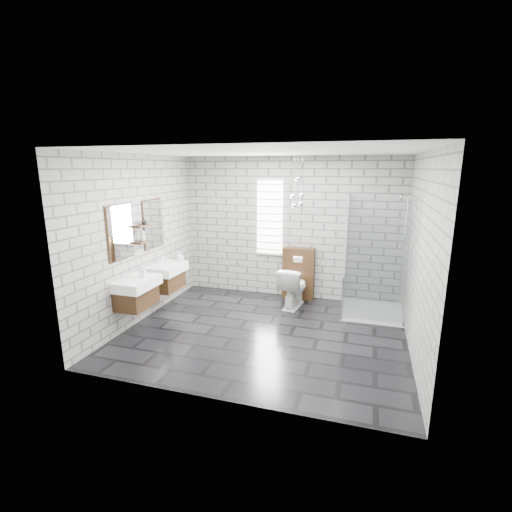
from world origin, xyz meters
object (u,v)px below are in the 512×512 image
at_px(cistern_panel, 298,273).
at_px(shower_enclosure, 368,287).
at_px(vanity_left, 135,284).
at_px(vanity_right, 165,269).
at_px(toilet, 293,287).

bearing_deg(cistern_panel, shower_enclosure, -21.79).
bearing_deg(cistern_panel, vanity_left, -133.65).
bearing_deg(vanity_right, toilet, 21.83).
height_order(vanity_left, toilet, vanity_left).
bearing_deg(shower_enclosure, toilet, 178.23).
bearing_deg(vanity_left, shower_enclosure, 26.50).
xyz_separation_m(cistern_panel, shower_enclosure, (1.29, -0.52, 0.00)).
distance_m(vanity_left, vanity_right, 0.89).
relative_size(cistern_panel, shower_enclosure, 0.49).
relative_size(vanity_left, shower_enclosure, 0.77).
relative_size(vanity_right, cistern_panel, 1.57).
distance_m(vanity_left, shower_enclosure, 3.82).
relative_size(shower_enclosure, toilet, 2.75).
height_order(vanity_left, shower_enclosure, shower_enclosure).
bearing_deg(shower_enclosure, vanity_left, -153.50).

